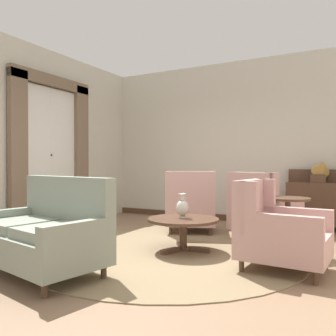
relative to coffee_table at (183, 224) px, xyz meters
name	(u,v)px	position (x,y,z in m)	size (l,w,h in m)	color
ground	(155,257)	(-0.18, -0.41, -0.36)	(8.81, 8.81, 0.00)	#896B51
wall_back	(234,142)	(-0.18, 2.73, 1.24)	(5.63, 0.08, 3.20)	beige
wall_left	(52,139)	(-2.92, 0.53, 1.24)	(0.08, 4.40, 3.20)	beige
baseboard_back	(233,218)	(-0.18, 2.68, -0.30)	(5.47, 0.03, 0.12)	#4C3323
area_rug	(167,251)	(-0.18, -0.11, -0.36)	(3.53, 3.53, 0.01)	#847051
window_with_curtains	(52,146)	(-2.82, 0.43, 1.10)	(0.12, 1.79, 2.68)	silver
coffee_table	(183,224)	(0.00, 0.00, 0.00)	(0.93, 0.93, 0.44)	#4C3323
porcelain_vase	(182,207)	(-0.02, 0.02, 0.21)	(0.16, 0.16, 0.32)	beige
settee	(45,233)	(-0.89, -1.50, 0.05)	(1.60, 1.08, 1.00)	gray
armchair_beside_settee	(261,211)	(0.73, 1.18, 0.07)	(1.10, 1.11, 1.02)	tan
armchair_foreground_right	(276,231)	(1.23, -0.24, 0.05)	(0.94, 0.81, 0.97)	tan
armchair_near_window	(191,206)	(-0.43, 1.21, 0.08)	(1.03, 1.04, 1.03)	tan
side_table	(288,219)	(1.22, 0.59, 0.07)	(0.56, 0.56, 0.71)	#4C3323
sideboard	(319,203)	(1.42, 2.44, 0.11)	(1.04, 0.35, 1.05)	#4C3323
gramophone	(321,170)	(1.47, 2.35, 0.69)	(0.41, 0.47, 0.48)	#4C3323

